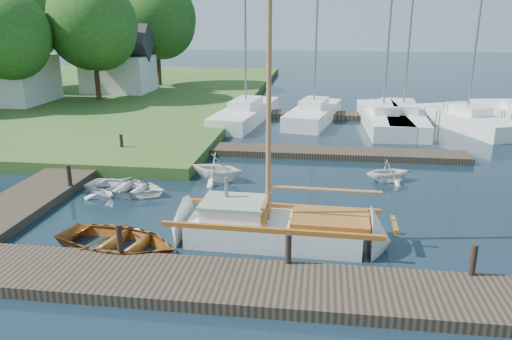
# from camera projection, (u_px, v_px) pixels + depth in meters

# --- Properties ---
(ground) EXTENTS (160.00, 160.00, 0.00)m
(ground) POSITION_uv_depth(u_px,v_px,m) (256.00, 202.00, 17.81)
(ground) COLOR black
(ground) RESTS_ON ground
(near_dock) EXTENTS (18.00, 2.20, 0.30)m
(near_dock) POSITION_uv_depth(u_px,v_px,m) (223.00, 284.00, 12.09)
(near_dock) COLOR black
(near_dock) RESTS_ON ground
(left_dock) EXTENTS (2.20, 18.00, 0.30)m
(left_dock) POSITION_uv_depth(u_px,v_px,m) (71.00, 172.00, 20.67)
(left_dock) COLOR black
(left_dock) RESTS_ON ground
(far_dock) EXTENTS (14.00, 1.60, 0.30)m
(far_dock) POSITION_uv_depth(u_px,v_px,m) (316.00, 152.00, 23.67)
(far_dock) COLOR black
(far_dock) RESTS_ON ground
(pontoon) EXTENTS (30.00, 1.60, 0.30)m
(pontoon) POSITION_uv_depth(u_px,v_px,m) (445.00, 118.00, 31.65)
(pontoon) COLOR black
(pontoon) RESTS_ON ground
(mooring_post_1) EXTENTS (0.16, 0.16, 0.80)m
(mooring_post_1) POSITION_uv_depth(u_px,v_px,m) (119.00, 239.00, 13.25)
(mooring_post_1) COLOR black
(mooring_post_1) RESTS_ON near_dock
(mooring_post_2) EXTENTS (0.16, 0.16, 0.80)m
(mooring_post_2) POSITION_uv_depth(u_px,v_px,m) (288.00, 249.00, 12.68)
(mooring_post_2) COLOR black
(mooring_post_2) RESTS_ON near_dock
(mooring_post_3) EXTENTS (0.16, 0.16, 0.80)m
(mooring_post_3) POSITION_uv_depth(u_px,v_px,m) (473.00, 260.00, 12.11)
(mooring_post_3) COLOR black
(mooring_post_3) RESTS_ON near_dock
(mooring_post_4) EXTENTS (0.16, 0.16, 0.80)m
(mooring_post_4) POSITION_uv_depth(u_px,v_px,m) (69.00, 175.00, 18.49)
(mooring_post_4) COLOR black
(mooring_post_4) RESTS_ON left_dock
(mooring_post_5) EXTENTS (0.16, 0.16, 0.80)m
(mooring_post_5) POSITION_uv_depth(u_px,v_px,m) (121.00, 143.00, 23.22)
(mooring_post_5) COLOR black
(mooring_post_5) RESTS_ON left_dock
(sailboat) EXTENTS (7.20, 2.17, 9.83)m
(sailboat) POSITION_uv_depth(u_px,v_px,m) (280.00, 230.00, 14.64)
(sailboat) COLOR silver
(sailboat) RESTS_ON ground
(dinghy) EXTENTS (4.14, 3.36, 0.75)m
(dinghy) POSITION_uv_depth(u_px,v_px,m) (118.00, 238.00, 14.04)
(dinghy) COLOR brown
(dinghy) RESTS_ON ground
(tender_a) EXTENTS (3.48, 2.74, 0.65)m
(tender_a) POSITION_uv_depth(u_px,v_px,m) (126.00, 185.00, 18.58)
(tender_a) COLOR silver
(tender_a) RESTS_ON ground
(tender_b) EXTENTS (2.77, 2.55, 1.22)m
(tender_b) POSITION_uv_depth(u_px,v_px,m) (217.00, 166.00, 20.00)
(tender_b) COLOR silver
(tender_b) RESTS_ON ground
(tender_d) EXTENTS (2.28, 2.12, 0.98)m
(tender_d) POSITION_uv_depth(u_px,v_px,m) (389.00, 169.00, 19.92)
(tender_d) COLOR silver
(tender_d) RESTS_ON ground
(marina_boat_0) EXTENTS (3.35, 9.02, 11.22)m
(marina_boat_0) POSITION_uv_depth(u_px,v_px,m) (246.00, 112.00, 31.23)
(marina_boat_0) COLOR silver
(marina_boat_0) RESTS_ON ground
(marina_boat_1) EXTENTS (3.61, 7.80, 10.90)m
(marina_boat_1) POSITION_uv_depth(u_px,v_px,m) (314.00, 112.00, 31.18)
(marina_boat_1) COLOR silver
(marina_boat_1) RESTS_ON ground
(marina_boat_2) EXTENTS (2.54, 8.74, 11.11)m
(marina_boat_2) POSITION_uv_depth(u_px,v_px,m) (383.00, 117.00, 29.77)
(marina_boat_2) COLOR silver
(marina_boat_2) RESTS_ON ground
(marina_boat_3) EXTENTS (2.70, 9.66, 11.82)m
(marina_boat_3) POSITION_uv_depth(u_px,v_px,m) (403.00, 116.00, 30.11)
(marina_boat_3) COLOR silver
(marina_boat_3) RESTS_ON ground
(marina_boat_4) EXTENTS (4.87, 7.73, 11.80)m
(marina_boat_4) POSITION_uv_depth(u_px,v_px,m) (466.00, 119.00, 29.19)
(marina_boat_4) COLOR silver
(marina_boat_4) RESTS_ON ground
(house_a) EXTENTS (6.30, 5.00, 6.29)m
(house_a) POSITION_uv_depth(u_px,v_px,m) (1.00, 67.00, 34.61)
(house_a) COLOR silver
(house_a) RESTS_ON shore
(house_c) EXTENTS (5.25, 4.00, 5.28)m
(house_c) POSITION_uv_depth(u_px,v_px,m) (118.00, 65.00, 39.64)
(house_c) COLOR silver
(house_c) RESTS_ON shore
(tree_2) EXTENTS (5.83, 5.75, 7.82)m
(tree_2) POSITION_uv_depth(u_px,v_px,m) (6.00, 34.00, 31.83)
(tree_2) COLOR #332114
(tree_2) RESTS_ON shore
(tree_3) EXTENTS (6.41, 6.38, 8.74)m
(tree_3) POSITION_uv_depth(u_px,v_px,m) (92.00, 24.00, 34.94)
(tree_3) COLOR #332114
(tree_3) RESTS_ON shore
(tree_4) EXTENTS (7.01, 7.01, 9.66)m
(tree_4) POSITION_uv_depth(u_px,v_px,m) (18.00, 15.00, 39.57)
(tree_4) COLOR #332114
(tree_4) RESTS_ON shore
(tree_7) EXTENTS (6.83, 6.83, 9.38)m
(tree_7) POSITION_uv_depth(u_px,v_px,m) (156.00, 17.00, 42.14)
(tree_7) COLOR #332114
(tree_7) RESTS_ON shore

